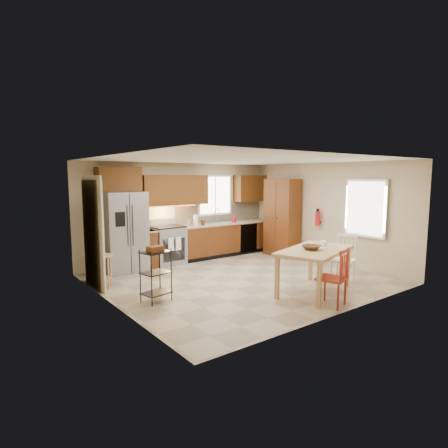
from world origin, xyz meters
name	(u,v)px	position (x,y,z in m)	size (l,w,h in m)	color
floor	(241,279)	(0.00, 0.00, 0.00)	(5.50, 5.50, 0.00)	tan
ceiling	(242,160)	(0.00, 0.00, 2.50)	(5.50, 5.00, 0.02)	silver
wall_back	(180,212)	(0.00, 2.50, 1.25)	(5.50, 0.02, 2.50)	#CCB793
wall_front	(344,236)	(0.00, -2.50, 1.25)	(5.50, 0.02, 2.50)	#CCB793
wall_left	(112,232)	(-2.75, 0.00, 1.25)	(0.02, 5.00, 2.50)	#CCB793
wall_right	(326,213)	(2.75, 0.00, 1.25)	(0.02, 5.00, 2.50)	#CCB793
refrigerator	(124,232)	(-1.70, 2.12, 0.91)	(0.92, 0.75, 1.82)	gray
range_stove	(168,246)	(-0.55, 2.19, 0.46)	(0.76, 0.63, 0.92)	gray
base_cabinet_narrow	(147,248)	(-1.10, 2.20, 0.45)	(0.30, 0.60, 0.90)	#5C2F10
base_cabinet_run	(226,239)	(1.29, 2.20, 0.45)	(2.92, 0.60, 0.90)	#5C2F10
dishwasher	(249,238)	(1.85, 1.91, 0.45)	(0.60, 0.02, 0.78)	black
backsplash	(220,212)	(1.29, 2.48, 1.18)	(2.92, 0.03, 0.55)	beige
upper_over_fridge	(119,179)	(-1.70, 2.33, 2.10)	(1.00, 0.35, 0.55)	#5F330F
upper_left_block	(175,190)	(-0.25, 2.33, 1.83)	(1.80, 0.35, 0.75)	#5F330F
upper_right_block	(250,188)	(2.25, 2.33, 1.83)	(1.00, 0.35, 0.75)	#5F330F
window_back	(215,195)	(1.10, 2.48, 1.65)	(1.12, 0.04, 1.12)	white
sink	(221,224)	(1.10, 2.20, 0.86)	(0.62, 0.46, 0.16)	gray
undercab_glow	(165,206)	(-0.55, 2.30, 1.43)	(1.60, 0.30, 0.01)	#FFBF66
soap_bottle	(234,219)	(1.48, 2.10, 1.00)	(0.09, 0.09, 0.19)	red
paper_towel	(196,220)	(0.25, 2.15, 1.04)	(0.12, 0.12, 0.28)	white
canister_steel	(189,223)	(0.05, 2.15, 0.99)	(0.11, 0.11, 0.18)	gray
canister_wood	(203,223)	(0.45, 2.12, 0.97)	(0.10, 0.10, 0.14)	#502915
pantry	(282,218)	(2.43, 1.20, 1.05)	(0.50, 0.95, 2.10)	#5C2F10
fire_extinguisher	(317,219)	(2.63, 0.15, 1.10)	(0.12, 0.12, 0.36)	red
window_right	(365,208)	(2.68, -1.15, 1.45)	(0.04, 1.02, 1.32)	white
doorway	(92,234)	(-2.67, 1.30, 1.05)	(0.04, 0.95, 2.10)	#8C7A59
dining_table	(314,271)	(0.52, -1.52, 0.40)	(1.66, 0.93, 0.81)	tan
chair_red	(332,277)	(0.17, -2.17, 0.49)	(0.46, 0.46, 0.98)	#A42C19
chair_white	(343,260)	(1.47, -1.47, 0.49)	(0.46, 0.46, 0.98)	white
table_bowl	(311,250)	(0.42, -1.52, 0.82)	(0.34, 0.34, 0.08)	#502915
table_jar	(323,245)	(0.89, -1.42, 0.85)	(0.13, 0.13, 0.15)	white
bar_stool	(105,271)	(-2.50, 1.14, 0.33)	(0.32, 0.32, 0.65)	tan
utility_cart	(156,275)	(-2.08, -0.22, 0.46)	(0.46, 0.36, 0.93)	black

